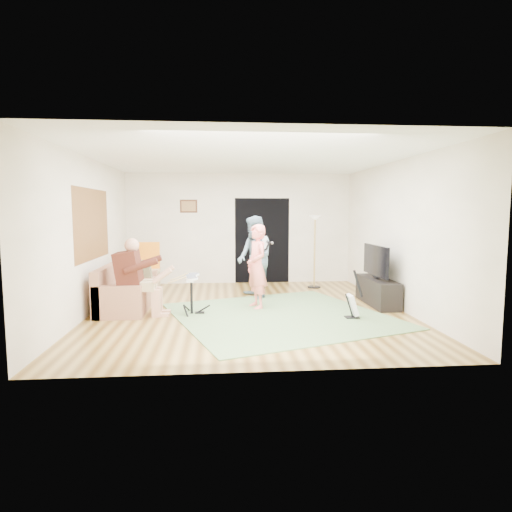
# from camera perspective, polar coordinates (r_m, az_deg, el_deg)

# --- Properties ---
(floor) EXTENTS (6.00, 6.00, 0.00)m
(floor) POSITION_cam_1_polar(r_m,az_deg,el_deg) (7.79, -1.03, -7.21)
(floor) COLOR brown
(floor) RESTS_ON ground
(walls) EXTENTS (5.50, 6.00, 2.70)m
(walls) POSITION_cam_1_polar(r_m,az_deg,el_deg) (7.60, -1.05, 2.75)
(walls) COLOR #F0E3D0
(walls) RESTS_ON floor
(ceiling) EXTENTS (6.00, 6.00, 0.00)m
(ceiling) POSITION_cam_1_polar(r_m,az_deg,el_deg) (7.64, -1.07, 12.91)
(ceiling) COLOR white
(ceiling) RESTS_ON walls
(window_blinds) EXTENTS (0.00, 2.05, 2.05)m
(window_blinds) POSITION_cam_1_polar(r_m,az_deg,el_deg) (8.09, -20.99, 3.97)
(window_blinds) COLOR brown
(window_blinds) RESTS_ON walls
(doorway) EXTENTS (2.10, 0.00, 2.10)m
(doorway) POSITION_cam_1_polar(r_m,az_deg,el_deg) (10.64, 0.82, 2.06)
(doorway) COLOR black
(doorway) RESTS_ON walls
(picture_frame) EXTENTS (0.42, 0.03, 0.32)m
(picture_frame) POSITION_cam_1_polar(r_m,az_deg,el_deg) (10.59, -8.98, 6.58)
(picture_frame) COLOR #3F2314
(picture_frame) RESTS_ON walls
(area_rug) EXTENTS (4.25, 4.28, 0.02)m
(area_rug) POSITION_cam_1_polar(r_m,az_deg,el_deg) (7.37, 3.23, -7.92)
(area_rug) COLOR #597C4B
(area_rug) RESTS_ON floor
(sofa) EXTENTS (0.81, 1.97, 0.80)m
(sofa) POSITION_cam_1_polar(r_m,az_deg,el_deg) (8.32, -17.22, -4.77)
(sofa) COLOR #A16D50
(sofa) RESTS_ON floor
(drummer) EXTENTS (0.86, 0.48, 1.33)m
(drummer) POSITION_cam_1_polar(r_m,az_deg,el_deg) (7.57, -15.26, -3.82)
(drummer) COLOR #4B1F15
(drummer) RESTS_ON sofa
(drum_kit) EXTENTS (0.38, 0.68, 0.70)m
(drum_kit) POSITION_cam_1_polar(r_m,az_deg,el_deg) (7.50, -8.59, -5.43)
(drum_kit) COLOR black
(drum_kit) RESTS_ON floor
(singer) EXTENTS (0.53, 0.65, 1.54)m
(singer) POSITION_cam_1_polar(r_m,az_deg,el_deg) (7.81, 0.11, -1.42)
(singer) COLOR #FF776E
(singer) RESTS_ON floor
(microphone) EXTENTS (0.06, 0.06, 0.24)m
(microphone) POSITION_cam_1_polar(r_m,az_deg,el_deg) (7.79, 1.57, 1.38)
(microphone) COLOR black
(microphone) RESTS_ON singer
(guitarist) EXTENTS (0.88, 0.99, 1.69)m
(guitarist) POSITION_cam_1_polar(r_m,az_deg,el_deg) (8.72, -0.18, -0.16)
(guitarist) COLOR slate
(guitarist) RESTS_ON floor
(guitar_held) EXTENTS (0.15, 0.60, 0.26)m
(guitar_held) POSITION_cam_1_polar(r_m,az_deg,el_deg) (8.71, 1.13, 1.85)
(guitar_held) COLOR white
(guitar_held) RESTS_ON guitarist
(guitar_spare) EXTENTS (0.29, 0.26, 0.82)m
(guitar_spare) POSITION_cam_1_polar(r_m,az_deg,el_deg) (7.32, 12.76, -6.35)
(guitar_spare) COLOR black
(guitar_spare) RESTS_ON floor
(torchiere_lamp) EXTENTS (0.30, 0.30, 1.68)m
(torchiere_lamp) POSITION_cam_1_polar(r_m,az_deg,el_deg) (9.99, 7.85, 2.35)
(torchiere_lamp) COLOR black
(torchiere_lamp) RESTS_ON floor
(dining_chair) EXTENTS (0.49, 0.52, 1.10)m
(dining_chair) POSITION_cam_1_polar(r_m,az_deg,el_deg) (9.62, -14.03, -2.48)
(dining_chair) COLOR tan
(dining_chair) RESTS_ON floor
(tv_cabinet) EXTENTS (0.40, 1.40, 0.50)m
(tv_cabinet) POSITION_cam_1_polar(r_m,az_deg,el_deg) (8.54, 15.88, -4.56)
(tv_cabinet) COLOR black
(tv_cabinet) RESTS_ON floor
(television) EXTENTS (0.06, 1.17, 0.58)m
(television) POSITION_cam_1_polar(r_m,az_deg,el_deg) (8.43, 15.68, -0.56)
(television) COLOR black
(television) RESTS_ON tv_cabinet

